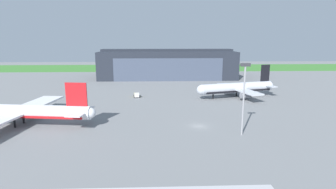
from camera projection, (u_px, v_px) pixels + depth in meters
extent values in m
plane|color=slate|center=(199.00, 126.00, 76.19)|extent=(440.00, 440.00, 0.00)
cube|color=#3F8033|center=(171.00, 68.00, 230.48)|extent=(440.00, 56.00, 0.08)
cube|color=#232833|center=(167.00, 64.00, 174.14)|extent=(82.15, 37.99, 16.41)
cube|color=#424C60|center=(168.00, 70.00, 155.72)|extent=(62.44, 0.30, 13.13)
cube|color=#232833|center=(167.00, 50.00, 172.38)|extent=(82.15, 9.12, 1.20)
cylinder|color=silver|center=(12.00, 111.00, 76.24)|extent=(45.26, 9.41, 3.79)
sphere|color=silver|center=(90.00, 113.00, 74.32)|extent=(2.95, 2.95, 2.95)
cube|color=red|center=(12.00, 115.00, 76.45)|extent=(41.68, 8.99, 0.66)
cube|color=red|center=(76.00, 94.00, 73.61)|extent=(5.87, 1.13, 6.44)
cube|color=silver|center=(85.00, 109.00, 77.26)|extent=(4.69, 5.77, 0.28)
cube|color=silver|center=(76.00, 114.00, 71.69)|extent=(4.69, 5.77, 0.28)
cube|color=silver|center=(38.00, 103.00, 87.39)|extent=(9.76, 21.48, 0.56)
cylinder|color=gray|center=(33.00, 109.00, 86.11)|extent=(3.83, 2.52, 2.08)
cylinder|color=black|center=(24.00, 120.00, 78.62)|extent=(0.56, 0.56, 2.20)
cylinder|color=black|center=(15.00, 124.00, 74.74)|extent=(0.56, 0.56, 2.20)
cylinder|color=silver|center=(237.00, 88.00, 113.08)|extent=(31.96, 12.79, 4.15)
sphere|color=silver|center=(202.00, 90.00, 108.19)|extent=(3.99, 3.99, 3.99)
sphere|color=silver|center=(269.00, 86.00, 117.97)|extent=(3.24, 3.24, 3.24)
cube|color=black|center=(237.00, 90.00, 113.31)|extent=(29.50, 12.12, 0.73)
cube|color=black|center=(265.00, 73.00, 116.07)|extent=(4.12, 1.53, 7.06)
cube|color=silver|center=(261.00, 84.00, 120.19)|extent=(4.37, 6.38, 0.28)
cube|color=silver|center=(270.00, 86.00, 114.41)|extent=(4.37, 6.38, 0.28)
cube|color=silver|center=(229.00, 86.00, 120.29)|extent=(8.38, 13.49, 0.56)
cube|color=silver|center=(249.00, 92.00, 106.46)|extent=(8.38, 13.49, 0.56)
cylinder|color=gray|center=(228.00, 90.00, 119.40)|extent=(4.42, 3.28, 2.28)
cylinder|color=gray|center=(245.00, 95.00, 107.44)|extent=(4.42, 3.28, 2.28)
cylinder|color=black|center=(213.00, 97.00, 110.37)|extent=(0.56, 0.56, 2.01)
cylinder|color=black|center=(236.00, 94.00, 116.12)|extent=(0.56, 0.56, 2.01)
cylinder|color=black|center=(242.00, 96.00, 112.06)|extent=(0.56, 0.56, 2.01)
cube|color=silver|center=(137.00, 95.00, 112.47)|extent=(2.08, 1.57, 1.75)
cube|color=yellow|center=(137.00, 95.00, 114.75)|extent=(2.31, 3.44, 1.14)
cylinder|color=black|center=(134.00, 97.00, 112.71)|extent=(0.34, 0.74, 0.71)
cylinder|color=black|center=(139.00, 97.00, 113.04)|extent=(0.34, 0.74, 0.71)
cylinder|color=black|center=(134.00, 96.00, 115.37)|extent=(0.34, 0.74, 0.71)
cylinder|color=black|center=(139.00, 95.00, 115.70)|extent=(0.34, 0.74, 0.71)
cylinder|color=#99999E|center=(243.00, 101.00, 67.60)|extent=(0.44, 0.44, 17.38)
cube|color=#333338|center=(246.00, 65.00, 65.79)|extent=(2.40, 0.50, 0.80)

